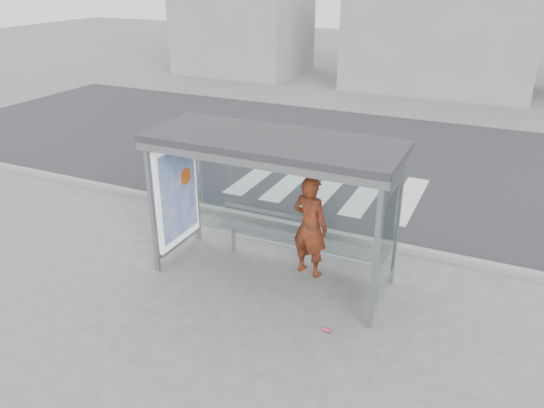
{
  "coord_description": "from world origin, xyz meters",
  "views": [
    {
      "loc": [
        3.47,
        -7.47,
        5.16
      ],
      "look_at": [
        -0.1,
        0.2,
        1.34
      ],
      "focal_mm": 35.0,
      "sensor_mm": 36.0,
      "label": 1
    }
  ],
  "objects": [
    {
      "name": "building_center",
      "position": [
        0.0,
        18.0,
        2.5
      ],
      "size": [
        8.0,
        5.0,
        5.0
      ],
      "primitive_type": "cube",
      "color": "gray",
      "rests_on": "ground"
    },
    {
      "name": "curb",
      "position": [
        0.0,
        1.95,
        0.06
      ],
      "size": [
        30.0,
        0.18,
        0.12
      ],
      "primitive_type": "cube",
      "color": "gray",
      "rests_on": "ground"
    },
    {
      "name": "crosswalk",
      "position": [
        -0.5,
        4.5,
        0.0
      ],
      "size": [
        4.55,
        3.0,
        0.0
      ],
      "color": "silver",
      "rests_on": "ground"
    },
    {
      "name": "bench",
      "position": [
        -0.35,
        0.55,
        0.57
      ],
      "size": [
        1.88,
        0.26,
        0.97
      ],
      "color": "slate",
      "rests_on": "ground"
    },
    {
      "name": "building_left",
      "position": [
        -10.0,
        18.0,
        3.0
      ],
      "size": [
        6.0,
        5.0,
        6.0
      ],
      "primitive_type": "cube",
      "color": "gray",
      "rests_on": "ground"
    },
    {
      "name": "road",
      "position": [
        0.0,
        7.0,
        0.0
      ],
      "size": [
        30.0,
        10.0,
        0.01
      ],
      "primitive_type": "cube",
      "color": "#2E2E31",
      "rests_on": "ground"
    },
    {
      "name": "person",
      "position": [
        0.55,
        0.41,
        0.95
      ],
      "size": [
        0.77,
        0.59,
        1.9
      ],
      "primitive_type": "imported",
      "rotation": [
        0.0,
        0.0,
        2.93
      ],
      "color": "#BF6612",
      "rests_on": "ground"
    },
    {
      "name": "ground",
      "position": [
        0.0,
        0.0,
        0.0
      ],
      "size": [
        80.0,
        80.0,
        0.0
      ],
      "primitive_type": "plane",
      "color": "#60605E",
      "rests_on": "ground"
    },
    {
      "name": "bus_shelter",
      "position": [
        -0.37,
        0.06,
        1.98
      ],
      "size": [
        4.25,
        1.65,
        2.62
      ],
      "color": "gray",
      "rests_on": "ground"
    },
    {
      "name": "soda_can",
      "position": [
        1.44,
        -1.1,
        0.03
      ],
      "size": [
        0.13,
        0.07,
        0.07
      ],
      "primitive_type": "cylinder",
      "rotation": [
        0.0,
        1.57,
        0.01
      ],
      "color": "#EF4670",
      "rests_on": "ground"
    }
  ]
}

